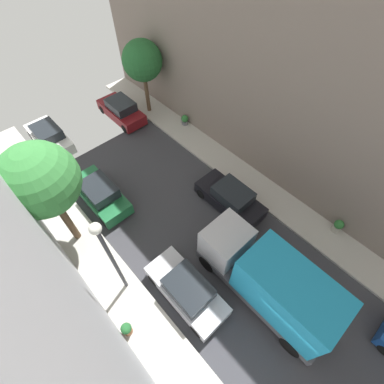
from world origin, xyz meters
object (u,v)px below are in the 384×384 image
object	(u,v)px
parked_car_left_1	(187,290)
potted_plant_0	(127,329)
potted_plant_3	(185,120)
parked_car_left_3	(49,137)
delivery_truck	(270,281)
lamp_post	(108,252)
parked_car_left_2	(100,194)
parked_car_right_3	(231,198)
parked_car_right_4	(121,110)
street_tree_1	(142,61)
potted_plant_2	(338,226)
street_tree_0	(40,181)

from	to	relation	value
parked_car_left_1	potted_plant_0	xyz separation A→B (m)	(-3.01, 0.54, -0.11)
parked_car_left_1	potted_plant_3	xyz separation A→B (m)	(8.35, 9.53, -0.18)
parked_car_left_3	potted_plant_3	size ratio (longest dim) A/B	5.52
delivery_truck	lamp_post	xyz separation A→B (m)	(-4.60, 4.76, 2.12)
parked_car_left_2	parked_car_right_3	bearing A→B (deg)	-44.97
parked_car_left_2	potted_plant_0	distance (m)	7.68
parked_car_left_3	lamp_post	world-z (taller)	lamp_post
parked_car_right_3	potted_plant_3	world-z (taller)	parked_car_right_3
parked_car_left_3	parked_car_right_3	distance (m)	13.28
parked_car_right_3	delivery_truck	world-z (taller)	delivery_truck
parked_car_right_3	delivery_truck	bearing A→B (deg)	-120.21
potted_plant_0	lamp_post	world-z (taller)	lamp_post
parked_car_right_4	parked_car_left_1	bearing A→B (deg)	-111.84
parked_car_left_1	lamp_post	world-z (taller)	lamp_post
parked_car_left_1	parked_car_right_3	distance (m)	5.84
parked_car_right_3	delivery_truck	xyz separation A→B (m)	(-2.70, -4.64, 1.07)
delivery_truck	street_tree_1	size ratio (longest dim) A/B	1.23
parked_car_right_4	potted_plant_2	bearing A→B (deg)	-79.69
potted_plant_0	potted_plant_2	bearing A→B (deg)	-17.15
parked_car_left_2	delivery_truck	world-z (taller)	delivery_truck
parked_car_left_3	potted_plant_0	size ratio (longest dim) A/B	4.99
parked_car_right_3	potted_plant_2	size ratio (longest dim) A/B	4.81
parked_car_left_3	delivery_truck	distance (m)	17.02
delivery_truck	street_tree_0	size ratio (longest dim) A/B	1.02
parked_car_left_1	lamp_post	bearing A→B (deg)	129.21
potted_plant_0	parked_car_right_4	bearing A→B (deg)	56.94
parked_car_left_1	parked_car_right_3	world-z (taller)	same
street_tree_0	potted_plant_0	distance (m)	7.29
parked_car_left_1	potted_plant_2	bearing A→B (deg)	-19.51
potted_plant_0	potted_plant_3	distance (m)	14.49
street_tree_1	parked_car_left_2	bearing A→B (deg)	-145.37
parked_car_left_3	parked_car_right_3	size ratio (longest dim) A/B	1.00
parked_car_right_4	street_tree_0	distance (m)	11.29
parked_car_right_3	parked_car_right_4	distance (m)	11.26
parked_car_left_1	parked_car_left_2	bearing A→B (deg)	90.00
parked_car_right_3	street_tree_1	world-z (taller)	street_tree_1
potted_plant_3	potted_plant_0	bearing A→B (deg)	-141.69
parked_car_right_3	parked_car_right_4	size ratio (longest dim) A/B	1.00
potted_plant_3	lamp_post	world-z (taller)	lamp_post
parked_car_left_3	delivery_truck	size ratio (longest dim) A/B	0.64
parked_car_left_1	parked_car_left_3	bearing A→B (deg)	90.00
street_tree_1	potted_plant_2	world-z (taller)	street_tree_1
delivery_truck	parked_car_left_1	bearing A→B (deg)	138.05
potted_plant_0	lamp_post	distance (m)	3.92
parked_car_left_1	potted_plant_3	distance (m)	12.67
street_tree_1	parked_car_left_3	bearing A→B (deg)	167.71
street_tree_0	potted_plant_0	size ratio (longest dim) A/B	7.67
parked_car_left_2	parked_car_right_3	xyz separation A→B (m)	(5.40, -5.39, 0.00)
parked_car_left_1	potted_plant_2	xyz separation A→B (m)	(8.39, -2.97, -0.10)
lamp_post	parked_car_left_2	bearing A→B (deg)	70.19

